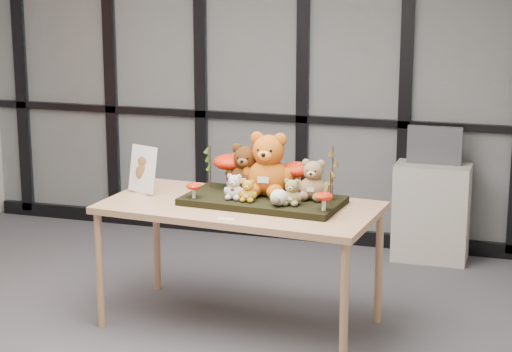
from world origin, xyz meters
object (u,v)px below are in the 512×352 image
(bear_small_yellow, at_px, (248,189))
(mushroom_back_right, at_px, (297,177))
(bear_pooh_yellow, at_px, (269,160))
(display_table, at_px, (240,214))
(diorama_tray, at_px, (263,201))
(bear_brown_medium, at_px, (246,166))
(mushroom_front_right, at_px, (324,200))
(cabinet, at_px, (431,212))
(plush_cream_hedgehog, at_px, (279,197))
(mushroom_front_left, at_px, (194,190))
(bear_beige_small, at_px, (292,190))
(bear_white_bow, at_px, (234,185))
(sign_holder, at_px, (143,171))
(monitor, at_px, (435,145))
(bear_tan_back, at_px, (313,177))
(mushroom_back_left, at_px, (230,170))

(bear_small_yellow, bearing_deg, mushroom_back_right, 52.10)
(bear_pooh_yellow, bearing_deg, mushroom_back_right, 24.49)
(bear_pooh_yellow, bearing_deg, display_table, -131.99)
(diorama_tray, bearing_deg, bear_brown_medium, 148.85)
(mushroom_front_right, relative_size, cabinet, 0.16)
(display_table, bearing_deg, plush_cream_hedgehog, -14.87)
(mushroom_front_left, bearing_deg, mushroom_back_right, 25.42)
(bear_small_yellow, xyz_separation_m, bear_beige_small, (0.28, 0.00, 0.01))
(display_table, distance_m, bear_white_bow, 0.20)
(bear_small_yellow, bearing_deg, bear_white_bow, 169.00)
(sign_holder, bearing_deg, mushroom_back_right, 27.65)
(bear_brown_medium, relative_size, plush_cream_hedgehog, 3.13)
(bear_white_bow, xyz_separation_m, mushroom_front_left, (-0.26, -0.05, -0.04))
(mushroom_back_right, bearing_deg, bear_small_yellow, -132.87)
(mushroom_front_left, xyz_separation_m, monitor, (1.30, 1.85, 0.01))
(bear_small_yellow, height_order, mushroom_front_left, bear_small_yellow)
(bear_tan_back, bearing_deg, mushroom_front_left, -159.63)
(diorama_tray, height_order, mushroom_back_right, mushroom_back_right)
(bear_small_yellow, distance_m, mushroom_back_left, 0.36)
(bear_tan_back, bearing_deg, monitor, 75.95)
(diorama_tray, distance_m, bear_pooh_yellow, 0.26)
(bear_beige_small, xyz_separation_m, cabinet, (0.66, 1.81, -0.57))
(mushroom_back_right, height_order, mushroom_front_right, mushroom_back_right)
(mushroom_front_right, height_order, sign_holder, sign_holder)
(bear_small_yellow, bearing_deg, bear_brown_medium, 115.82)
(display_table, xyz_separation_m, mushroom_back_left, (-0.14, 0.22, 0.24))
(mushroom_front_right, xyz_separation_m, sign_holder, (-1.29, 0.22, 0.05))
(diorama_tray, distance_m, bear_tan_back, 0.36)
(display_table, relative_size, diorama_tray, 1.81)
(mushroom_back_right, xyz_separation_m, mushroom_front_left, (-0.61, -0.29, -0.06))
(bear_white_bow, distance_m, cabinet, 2.14)
(bear_tan_back, distance_m, sign_holder, 1.16)
(bear_small_yellow, relative_size, bear_beige_small, 0.86)
(mushroom_back_left, height_order, cabinet, mushroom_back_left)
(bear_small_yellow, height_order, plush_cream_hedgehog, bear_small_yellow)
(bear_beige_small, bearing_deg, bear_pooh_yellow, 141.32)
(display_table, relative_size, mushroom_back_right, 7.74)
(bear_brown_medium, xyz_separation_m, mushroom_back_right, (0.33, 0.04, -0.06))
(mushroom_back_left, bearing_deg, monitor, 53.01)
(cabinet, bearing_deg, bear_pooh_yellow, -118.50)
(plush_cream_hedgehog, relative_size, monitor, 0.26)
(plush_cream_hedgehog, bearing_deg, bear_pooh_yellow, 124.93)
(bear_brown_medium, bearing_deg, bear_white_bow, -89.07)
(display_table, relative_size, bear_tan_back, 6.41)
(bear_tan_back, distance_m, mushroom_front_right, 0.29)
(bear_white_bow, bearing_deg, monitor, 64.84)
(mushroom_front_left, bearing_deg, sign_holder, 158.49)
(sign_holder, height_order, monitor, sign_holder)
(display_table, bearing_deg, bear_pooh_yellow, 48.01)
(mushroom_back_right, distance_m, monitor, 1.71)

